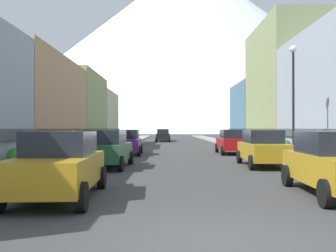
# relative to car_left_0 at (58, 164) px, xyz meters

# --- Properties ---
(ground_plane) EXTENTS (400.00, 400.00, 0.00)m
(ground_plane) POSITION_rel_car_left_0_xyz_m (3.80, -3.61, -0.90)
(ground_plane) COLOR #383838
(sidewalk_left) EXTENTS (2.50, 100.00, 0.15)m
(sidewalk_left) POSITION_rel_car_left_0_xyz_m (-2.45, 31.39, -0.82)
(sidewalk_left) COLOR gray
(sidewalk_left) RESTS_ON ground
(sidewalk_right) EXTENTS (2.50, 100.00, 0.15)m
(sidewalk_right) POSITION_rel_car_left_0_xyz_m (10.05, 31.39, -0.82)
(sidewalk_right) COLOR gray
(sidewalk_right) RESTS_ON ground
(storefront_left_1) EXTENTS (6.65, 11.67, 6.53)m
(storefront_left_1) POSITION_rel_car_left_0_xyz_m (-6.87, 14.24, 2.24)
(storefront_left_1) COLOR tan
(storefront_left_1) RESTS_ON ground
(storefront_left_2) EXTENTS (9.86, 9.85, 7.06)m
(storefront_left_2) POSITION_rel_car_left_0_xyz_m (-8.48, 25.18, 2.50)
(storefront_left_2) COLOR #8C9966
(storefront_left_2) RESTS_ON ground
(storefront_left_3) EXTENTS (6.69, 9.17, 6.28)m
(storefront_left_3) POSITION_rel_car_left_0_xyz_m (-6.89, 34.86, 2.12)
(storefront_left_3) COLOR beige
(storefront_left_3) RESTS_ON ground
(storefront_right_2) EXTENTS (7.86, 11.47, 11.48)m
(storefront_right_2) POSITION_rel_car_left_0_xyz_m (15.08, 24.44, 4.66)
(storefront_right_2) COLOR #8C9966
(storefront_right_2) RESTS_ON ground
(storefront_right_3) EXTENTS (8.97, 9.77, 7.32)m
(storefront_right_3) POSITION_rel_car_left_0_xyz_m (15.64, 35.34, 2.63)
(storefront_right_3) COLOR slate
(storefront_right_3) RESTS_ON ground
(car_left_0) EXTENTS (2.23, 4.48, 1.78)m
(car_left_0) POSITION_rel_car_left_0_xyz_m (0.00, 0.00, 0.00)
(car_left_0) COLOR #B28419
(car_left_0) RESTS_ON ground
(car_left_1) EXTENTS (2.19, 4.46, 1.78)m
(car_left_1) POSITION_rel_car_left_0_xyz_m (0.00, 7.69, 0.00)
(car_left_1) COLOR #265933
(car_left_1) RESTS_ON ground
(car_left_2) EXTENTS (2.17, 4.45, 1.78)m
(car_left_2) POSITION_rel_car_left_0_xyz_m (0.00, 16.30, 0.00)
(car_left_2) COLOR #591E72
(car_left_2) RESTS_ON ground
(car_right_0) EXTENTS (2.25, 4.48, 1.78)m
(car_right_0) POSITION_rel_car_left_0_xyz_m (7.61, 0.44, 0.00)
(car_right_0) COLOR #B28419
(car_right_0) RESTS_ON ground
(car_right_1) EXTENTS (2.15, 4.44, 1.78)m
(car_right_1) POSITION_rel_car_left_0_xyz_m (7.60, 8.28, 0.00)
(car_right_1) COLOR #B28419
(car_right_1) RESTS_ON ground
(car_right_2) EXTENTS (2.10, 4.42, 1.78)m
(car_right_2) POSITION_rel_car_left_0_xyz_m (7.60, 17.14, 0.00)
(car_right_2) COLOR #9E1111
(car_right_2) RESTS_ON ground
(car_driving_0) EXTENTS (2.06, 4.40, 1.78)m
(car_driving_0) POSITION_rel_car_left_0_xyz_m (2.20, 48.01, 0.00)
(car_driving_0) COLOR #9E1111
(car_driving_0) RESTS_ON ground
(car_driving_1) EXTENTS (2.06, 4.40, 1.78)m
(car_driving_1) POSITION_rel_car_left_0_xyz_m (2.20, 42.35, 0.00)
(car_driving_1) COLOR black
(car_driving_1) RESTS_ON ground
(potted_plant_0) EXTENTS (0.69, 0.69, 0.94)m
(potted_plant_0) POSITION_rel_car_left_0_xyz_m (-3.20, 4.89, -0.24)
(potted_plant_0) COLOR #4C4C51
(potted_plant_0) RESTS_ON sidewalk_left
(potted_plant_1) EXTENTS (0.72, 0.72, 0.95)m
(potted_plant_1) POSITION_rel_car_left_0_xyz_m (10.80, 14.95, -0.24)
(potted_plant_1) COLOR brown
(potted_plant_1) RESTS_ON sidewalk_right
(pedestrian_0) EXTENTS (0.36, 0.36, 1.59)m
(pedestrian_0) POSITION_rel_car_left_0_xyz_m (-2.45, 5.40, -0.02)
(pedestrian_0) COLOR #333338
(pedestrian_0) RESTS_ON sidewalk_left
(pedestrian_1) EXTENTS (0.36, 0.36, 1.61)m
(pedestrian_1) POSITION_rel_car_left_0_xyz_m (-2.45, 10.95, -0.01)
(pedestrian_1) COLOR navy
(pedestrian_1) RESTS_ON sidewalk_left
(pedestrian_2) EXTENTS (0.36, 0.36, 1.57)m
(pedestrian_2) POSITION_rel_car_left_0_xyz_m (-2.45, 21.97, -0.03)
(pedestrian_2) COLOR brown
(pedestrian_2) RESTS_ON sidewalk_left
(streetlamp_right) EXTENTS (0.36, 0.36, 5.86)m
(streetlamp_right) POSITION_rel_car_left_0_xyz_m (9.15, 8.52, 3.09)
(streetlamp_right) COLOR black
(streetlamp_right) RESTS_ON sidewalk_right
(mountain_backdrop) EXTENTS (289.78, 289.78, 123.72)m
(mountain_backdrop) POSITION_rel_car_left_0_xyz_m (18.57, 256.39, 60.96)
(mountain_backdrop) COLOR silver
(mountain_backdrop) RESTS_ON ground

